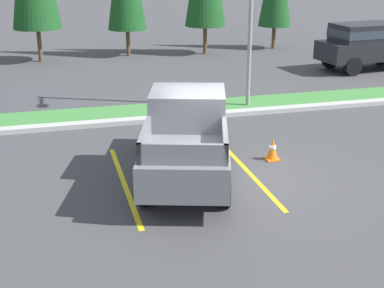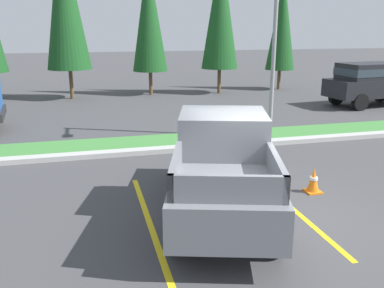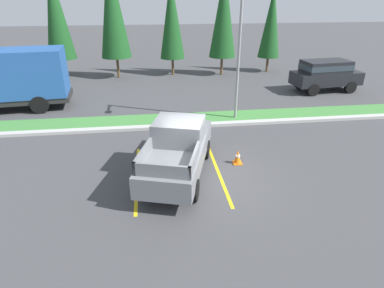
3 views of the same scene
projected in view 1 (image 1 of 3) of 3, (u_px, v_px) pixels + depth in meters
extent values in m
plane|color=#424244|center=(222.00, 179.00, 13.35)|extent=(120.00, 120.00, 0.00)
cube|color=yellow|center=(124.00, 183.00, 13.07)|extent=(0.12, 4.80, 0.01)
cube|color=yellow|center=(247.00, 171.00, 13.82)|extent=(0.12, 4.80, 0.01)
cube|color=#B2B2AD|center=(175.00, 118.00, 17.87)|extent=(56.00, 0.40, 0.15)
cube|color=#42843D|center=(168.00, 110.00, 18.89)|extent=(56.00, 1.80, 0.06)
cylinder|color=black|center=(158.00, 141.00, 14.80)|extent=(0.49, 0.81, 0.76)
cylinder|color=black|center=(221.00, 142.00, 14.75)|extent=(0.49, 0.81, 0.76)
cylinder|color=black|center=(145.00, 188.00, 11.89)|extent=(0.49, 0.81, 0.76)
cylinder|color=black|center=(224.00, 190.00, 11.84)|extent=(0.49, 0.81, 0.76)
cube|color=slate|center=(187.00, 143.00, 13.15)|extent=(3.32, 5.53, 0.76)
cube|color=slate|center=(188.00, 107.00, 13.16)|extent=(2.15, 2.04, 0.84)
cube|color=#2D3842|center=(189.00, 97.00, 13.92)|extent=(1.57, 0.52, 0.63)
cube|color=slate|center=(144.00, 139.00, 11.61)|extent=(0.64, 1.85, 0.44)
cube|color=slate|center=(225.00, 140.00, 11.56)|extent=(0.64, 1.85, 0.44)
cube|color=slate|center=(182.00, 155.00, 10.74)|extent=(1.75, 0.61, 0.44)
cube|color=silver|center=(191.00, 121.00, 15.63)|extent=(1.77, 0.67, 0.28)
cylinder|color=black|center=(380.00, 56.00, 26.31)|extent=(0.82, 0.34, 0.80)
cylinder|color=black|center=(330.00, 60.00, 25.39)|extent=(0.82, 0.34, 0.80)
cylinder|color=black|center=(353.00, 67.00, 23.89)|extent=(0.82, 0.34, 0.80)
cube|color=black|center=(368.00, 50.00, 24.92)|extent=(4.76, 2.28, 0.84)
cube|color=black|center=(368.00, 32.00, 24.61)|extent=(3.25, 1.98, 0.76)
cube|color=#2D3842|center=(368.00, 32.00, 24.61)|extent=(3.29, 2.02, 0.36)
cylinder|color=brown|center=(40.00, 45.00, 26.77)|extent=(0.20, 0.20, 1.60)
cylinder|color=brown|center=(128.00, 43.00, 28.22)|extent=(0.20, 0.20, 1.35)
cylinder|color=brown|center=(205.00, 40.00, 28.74)|extent=(0.20, 0.20, 1.45)
cylinder|color=brown|center=(274.00, 37.00, 30.32)|extent=(0.20, 0.20, 1.23)
cube|color=orange|center=(272.00, 159.00, 14.55)|extent=(0.36, 0.36, 0.04)
cone|color=orange|center=(273.00, 148.00, 14.44)|extent=(0.28, 0.28, 0.56)
cylinder|color=white|center=(273.00, 147.00, 14.43)|extent=(0.19, 0.19, 0.07)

